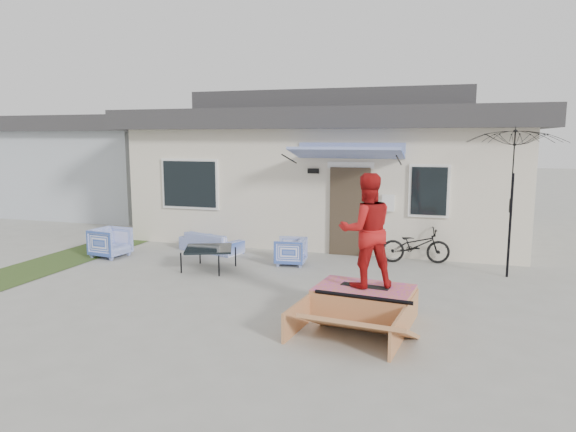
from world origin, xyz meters
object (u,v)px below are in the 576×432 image
(loveseat, at_px, (211,239))
(skate_ramp, at_px, (364,303))
(patio_umbrella, at_px, (512,191))
(armchair_left, at_px, (110,241))
(coffee_table, at_px, (209,259))
(bicycle, at_px, (416,242))
(skater, at_px, (366,228))
(armchair_right, at_px, (291,250))
(skateboard, at_px, (365,286))

(loveseat, relative_size, skate_ramp, 0.84)
(loveseat, height_order, skate_ramp, loveseat)
(patio_umbrella, xyz_separation_m, skate_ramp, (-2.38, -3.31, -1.50))
(armchair_left, xyz_separation_m, patio_umbrella, (8.76, 0.88, 1.37))
(coffee_table, bearing_deg, bicycle, 25.08)
(armchair_left, bearing_deg, coffee_table, -90.92)
(bicycle, bearing_deg, skate_ramp, 160.95)
(skater, bearing_deg, armchair_left, -45.80)
(armchair_right, xyz_separation_m, bicycle, (2.63, 1.00, 0.16))
(coffee_table, bearing_deg, patio_umbrella, 11.91)
(skate_ramp, bearing_deg, loveseat, 146.14)
(armchair_left, bearing_deg, skater, -103.19)
(skater, bearing_deg, coffee_table, -53.93)
(coffee_table, relative_size, patio_umbrella, 0.44)
(armchair_left, bearing_deg, patio_umbrella, -77.02)
(armchair_right, distance_m, skate_ramp, 3.66)
(armchair_left, distance_m, skate_ramp, 6.83)
(armchair_right, bearing_deg, patio_umbrella, 87.94)
(armchair_left, relative_size, skateboard, 1.01)
(armchair_right, relative_size, skateboard, 0.87)
(loveseat, bearing_deg, skater, 157.62)
(loveseat, bearing_deg, armchair_right, -179.80)
(armchair_left, bearing_deg, loveseat, -50.89)
(armchair_left, height_order, coffee_table, armchair_left)
(patio_umbrella, relative_size, skater, 1.25)
(armchair_left, height_order, armchair_right, armchair_left)
(coffee_table, relative_size, skater, 0.55)
(skateboard, xyz_separation_m, skater, (0.00, 0.00, 0.90))
(bicycle, height_order, skater, skater)
(coffee_table, height_order, patio_umbrella, patio_umbrella)
(armchair_right, bearing_deg, skater, 29.63)
(coffee_table, distance_m, skate_ramp, 4.17)
(skate_ramp, xyz_separation_m, skateboard, (0.01, 0.05, 0.27))
(armchair_left, height_order, bicycle, bicycle)
(loveseat, height_order, skater, skater)
(armchair_left, xyz_separation_m, coffee_table, (2.74, -0.39, -0.15))
(skate_ramp, xyz_separation_m, skater, (0.01, 0.05, 1.17))
(loveseat, bearing_deg, armchair_left, 49.13)
(bicycle, bearing_deg, coffee_table, 103.38)
(armchair_right, distance_m, skater, 3.78)
(bicycle, height_order, skateboard, bicycle)
(loveseat, relative_size, coffee_table, 1.69)
(skate_ramp, relative_size, skateboard, 2.58)
(armchair_right, relative_size, patio_umbrella, 0.30)
(loveseat, distance_m, skateboard, 5.69)
(skateboard, distance_m, skater, 0.90)
(bicycle, height_order, patio_umbrella, patio_umbrella)
(loveseat, bearing_deg, skate_ramp, 157.21)
(bicycle, bearing_deg, armchair_right, 99.12)
(patio_umbrella, bearing_deg, armchair_left, -174.29)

